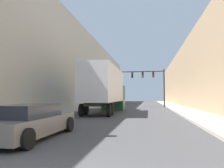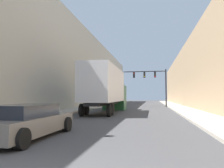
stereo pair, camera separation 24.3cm
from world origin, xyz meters
name	(u,v)px [view 1 (the left image)]	position (x,y,z in m)	size (l,w,h in m)	color
sidewalk_right	(175,107)	(5.98, 30.00, 0.07)	(2.58, 80.00, 0.15)	#B2A899
sidewalk_left	(95,106)	(-5.98, 30.00, 0.07)	(2.58, 80.00, 0.15)	#B2A899
building_right	(206,75)	(10.28, 30.00, 4.70)	(6.00, 80.00, 9.41)	tan
building_left	(69,69)	(-10.28, 30.00, 5.97)	(6.00, 80.00, 11.94)	#BCB29E
semi_truck	(106,88)	(-1.94, 18.08, 2.35)	(2.49, 11.48, 4.24)	silver
sedan_car	(30,122)	(-2.22, 4.70, 0.61)	(2.01, 4.71, 1.26)	slate
traffic_signal_gantry	(152,80)	(2.68, 31.59, 4.17)	(6.65, 0.35, 5.80)	black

